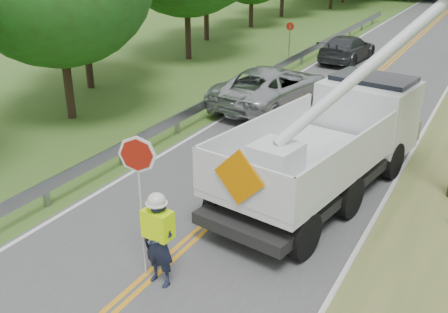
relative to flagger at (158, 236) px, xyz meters
The scene contains 7 objects.
road 11.24m from the flagger, 91.60° to the left, with size 7.20×96.00×0.03m.
guardrail 12.86m from the flagger, 109.70° to the left, with size 0.18×48.00×0.77m.
flagger is the anchor object (origin of this frame).
bucket_truck 6.53m from the flagger, 73.75° to the left, with size 4.80×7.90×7.32m.
suv_silver 11.83m from the flagger, 103.42° to the left, with size 2.75×5.97×1.66m, color #ABAEB2.
suv_darkgrey 21.14m from the flagger, 96.80° to the left, with size 1.94×4.77×1.39m, color #36383D.
stop_sign_permanent 20.21m from the flagger, 105.21° to the left, with size 0.45×0.10×2.11m.
Camera 1 is at (5.54, -3.98, 6.46)m, focal length 41.24 mm.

